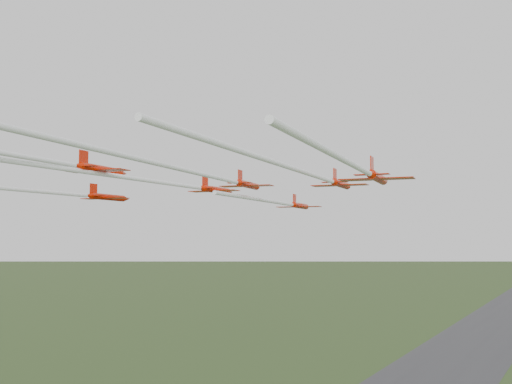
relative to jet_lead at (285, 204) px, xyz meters
The scene contains 8 objects.
runway 189.73m from the jet_lead, 89.81° to the left, with size 38.00×900.00×0.04m, color #38383B.
jet_lead is the anchor object (origin of this frame).
jet_row2_left 25.59m from the jet_lead, 107.51° to the right, with size 10.01×62.01×2.72m.
jet_row2_right 24.62m from the jet_lead, 53.49° to the right, with size 13.52×64.27×2.75m.
jet_row3_left 42.73m from the jet_lead, 112.29° to the right, with size 8.71×53.00×2.36m.
jet_row3_mid 37.15m from the jet_lead, 78.91° to the right, with size 16.35×64.64×2.39m.
jet_row3_right 38.73m from the jet_lead, 48.73° to the right, with size 11.52×46.42×2.83m.
jet_row4_left 52.13m from the jet_lead, 94.81° to the right, with size 12.88×55.50×2.53m.
Camera 1 is at (47.43, -72.95, 47.14)m, focal length 40.00 mm.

